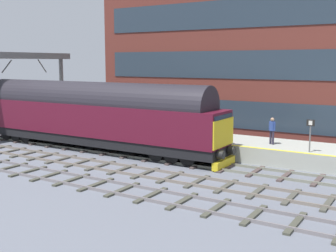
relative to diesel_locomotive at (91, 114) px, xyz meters
name	(u,v)px	position (x,y,z in m)	size (l,w,h in m)	color
ground_plane	(189,163)	(0.00, -7.66, -2.49)	(140.00, 140.00, 0.00)	slate
track_main	(189,162)	(0.00, -7.66, -2.43)	(2.50, 60.00, 0.15)	gray
track_adjacent_west	(158,175)	(-3.45, -7.66, -2.43)	(2.50, 60.00, 0.15)	slate
track_adjacent_far_west	(122,189)	(-6.51, -7.66, -2.43)	(2.50, 60.00, 0.15)	slate
station_platform	(215,145)	(3.60, -7.66, -1.99)	(4.00, 44.00, 1.01)	#ABAEA3
station_building	(270,18)	(11.08, -8.66, 6.86)	(5.83, 28.22, 18.69)	brown
diesel_locomotive	(91,114)	(0.00, 0.00, 0.00)	(2.74, 20.16, 4.68)	black
platform_number_sign	(310,130)	(2.13, -14.16, -0.26)	(0.10, 0.44, 1.83)	slate
waiting_passenger	(272,128)	(3.31, -11.62, -0.50)	(0.45, 0.47, 1.64)	#2B273A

